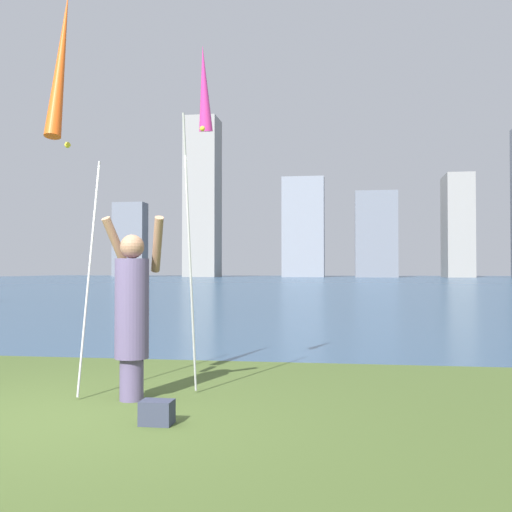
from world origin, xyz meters
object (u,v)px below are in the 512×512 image
object	(u,v)px
kite_flag_left	(62,70)
bag	(157,412)
kite_flag_right	(203,99)
person	(132,309)

from	to	relation	value
kite_flag_left	bag	xyz separation A→B (m)	(1.11, -0.44, -3.18)
kite_flag_right	bag	xyz separation A→B (m)	(0.00, -1.68, -3.19)
person	kite_flag_left	bearing A→B (deg)	-138.69
person	kite_flag_right	distance (m)	2.55
kite_flag_left	kite_flag_right	world-z (taller)	kite_flag_left
kite_flag_right	person	bearing A→B (deg)	-125.54
kite_flag_right	bag	world-z (taller)	kite_flag_right
person	kite_flag_left	size ratio (longest dim) A/B	0.46
person	kite_flag_left	world-z (taller)	kite_flag_left
person	kite_flag_right	size ratio (longest dim) A/B	0.49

